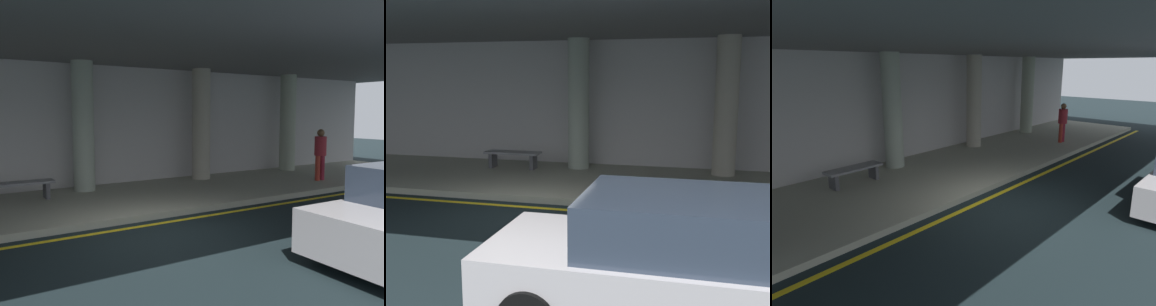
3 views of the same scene
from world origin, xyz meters
TOP-DOWN VIEW (x-y plane):
  - ground_plane at (0.00, 0.00)m, footprint 60.00×60.00m
  - sidewalk at (0.00, 3.10)m, footprint 26.00×4.20m
  - lane_stripe_yellow at (0.00, 0.67)m, footprint 26.00×0.14m
  - support_column_left_mid at (0.00, 4.50)m, footprint 0.61×0.61m
  - support_column_center at (4.00, 4.50)m, footprint 0.61×0.61m
  - ceiling_overhang at (0.00, 2.60)m, footprint 28.00×13.20m
  - terminal_back_wall at (0.00, 5.35)m, footprint 26.00×0.30m
  - car_silver at (3.09, -3.45)m, footprint 4.10×1.92m
  - bench_metal at (-1.80, 3.95)m, footprint 1.60×0.50m

SIDE VIEW (x-z plane):
  - ground_plane at x=0.00m, z-range 0.00..0.00m
  - lane_stripe_yellow at x=0.00m, z-range 0.00..0.01m
  - sidewalk at x=0.00m, z-range 0.00..0.15m
  - bench_metal at x=-1.80m, z-range 0.26..0.74m
  - car_silver at x=3.09m, z-range -0.04..1.46m
  - terminal_back_wall at x=0.00m, z-range 0.00..3.80m
  - support_column_left_mid at x=0.00m, z-range 0.15..3.80m
  - support_column_center at x=4.00m, z-range 0.15..3.80m
  - ceiling_overhang at x=0.00m, z-range 3.80..4.10m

